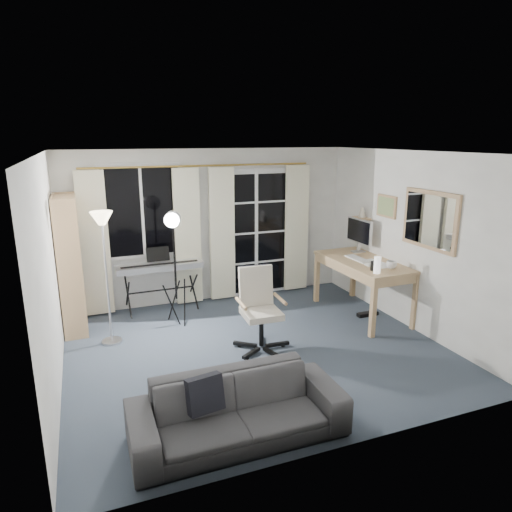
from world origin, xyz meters
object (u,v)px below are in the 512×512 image
Objects in this scene: bookshelf at (68,268)px; mug at (392,264)px; desk at (363,267)px; office_chair at (258,301)px; studio_light at (173,233)px; monitor at (359,232)px; sofa at (238,400)px; keyboard_piano at (160,267)px; torchiere_lamp at (103,239)px.

bookshelf reaches higher than mug.
office_chair is at bearing -167.53° from desk.
studio_light is 2.75× the size of monitor.
studio_light is 1.51m from office_chair.
office_chair is 1.71× the size of monitor.
mug is (1.92, -0.05, 0.30)m from office_chair.
bookshelf is 1.48m from studio_light.
studio_light is at bearing 130.91° from office_chair.
monitor reaches higher than mug.
bookshelf is 4.24m from monitor.
mug is at bearing 30.02° from sofa.
sofa is (-2.85, -2.52, -0.78)m from monitor.
bookshelf is 0.98× the size of sofa.
monitor reaches higher than keyboard_piano.
keyboard_piano is 3.32m from mug.
torchiere_lamp is (0.46, -0.65, 0.50)m from bookshelf.
desk is 0.84× the size of sofa.
studio_light is 2.98m from mug.
bookshelf is at bearing 149.40° from office_chair.
torchiere_lamp is at bearing 173.24° from desk.
torchiere_lamp is at bearing 167.12° from mug.
sofa is (-2.65, -2.07, -0.36)m from desk.
torchiere_lamp reaches higher than sofa.
studio_light is at bearing -80.11° from keyboard_piano.
office_chair is at bearing -24.45° from torchiere_lamp.
office_chair is 1.84m from sofa.
torchiere_lamp is at bearing -134.21° from keyboard_piano.
bookshelf is at bearing -172.08° from keyboard_piano.
mug reaches higher than sofa.
desk is 2.62× the size of monitor.
bookshelf is at bearing -178.09° from studio_light.
studio_light reaches higher than keyboard_piano.
office_chair is at bearing -157.38° from monitor.
studio_light is 0.88× the size of sofa.
mug is at bearing 1.16° from office_chair.
keyboard_piano is at bearing 92.17° from sofa.
monitor is 4.40× the size of mug.
keyboard_piano is at bearing 8.65° from bookshelf.
bookshelf reaches higher than office_chair.
office_chair is at bearing -33.91° from studio_light.
mug is at bearing -3.85° from studio_light.
studio_light is at bearing 90.17° from sofa.
desk is (2.64, -0.59, -0.59)m from studio_light.
keyboard_piano reaches higher than mug.
torchiere_lamp is at bearing 110.74° from sofa.
bookshelf is at bearing 125.21° from torchiere_lamp.
sofa is (-2.75, -1.57, -0.53)m from mug.
mug is 3.21m from sofa.
torchiere_lamp is 3.62m from desk.
keyboard_piano is at bearing 122.54° from office_chair.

